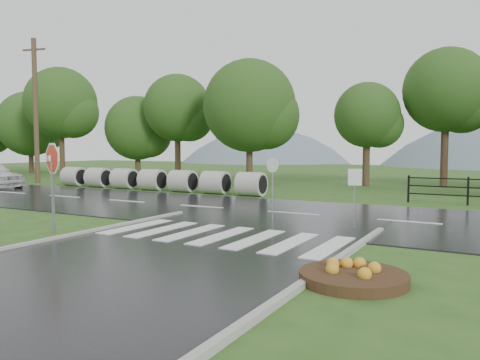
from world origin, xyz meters
The scene contains 11 objects.
ground centered at (0.00, 0.00, 0.00)m, with size 120.00×120.00×0.00m, color #2B511B.
main_road centered at (0.00, 10.00, 0.00)m, with size 90.00×8.00×0.04m, color black.
crosswalk centered at (0.00, 5.00, 0.06)m, with size 6.50×2.80×0.02m.
hills centered at (3.49, 65.00, -15.54)m, with size 102.00×48.00×48.00m.
treeline centered at (1.00, 24.00, 0.00)m, with size 83.20×5.20×10.00m.
culvert_pipes centered at (-10.65, 15.00, 0.60)m, with size 13.90×1.20×1.20m.
stop_sign centered at (-4.52, 3.26, 1.90)m, with size 1.16×0.38×2.73m.
flower_bed centered at (4.25, 2.56, 0.14)m, with size 1.94×1.94×0.39m.
reg_sign_small centered at (2.78, 7.97, 1.31)m, with size 0.40×0.07×1.80m.
reg_sign_round centered at (-0.05, 8.31, 1.34)m, with size 0.47×0.15×2.09m.
utility_pole_west centered at (-21.10, 15.50, 4.95)m, with size 1.71×0.52×9.74m.
Camera 1 is at (6.47, -5.65, 2.43)m, focal length 35.00 mm.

